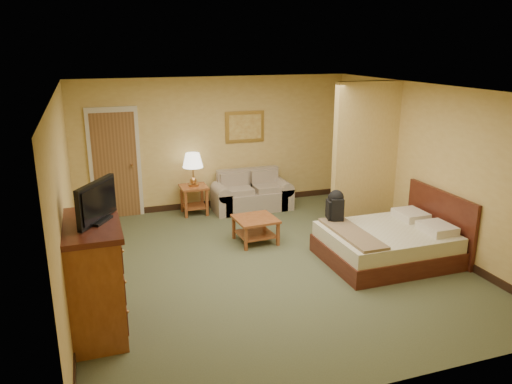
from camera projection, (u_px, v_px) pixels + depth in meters
name	position (u px, v px, depth m)	size (l,w,h in m)	color
floor	(267.00, 264.00, 7.54)	(6.00, 6.00, 0.00)	#4D5436
ceiling	(268.00, 89.00, 6.80)	(6.00, 6.00, 0.00)	white
back_wall	(215.00, 143.00, 9.89)	(5.50, 0.02, 2.60)	tan
left_wall	(64.00, 199.00, 6.32)	(0.02, 6.00, 2.60)	tan
right_wall	(428.00, 166.00, 8.03)	(0.02, 6.00, 2.60)	tan
partition	(365.00, 157.00, 8.68)	(1.20, 0.15, 2.60)	tan
door	(115.00, 164.00, 9.33)	(0.94, 0.16, 2.10)	beige
baseboard	(217.00, 203.00, 10.24)	(5.50, 0.02, 0.12)	black
loveseat	(251.00, 197.00, 9.99)	(1.55, 0.72, 0.78)	gray
side_table	(194.00, 195.00, 9.67)	(0.51, 0.51, 0.56)	brown
table_lamp	(193.00, 161.00, 9.48)	(0.39, 0.39, 0.65)	#B47C42
coffee_table	(255.00, 225.00, 8.29)	(0.70, 0.70, 0.42)	brown
wall_picture	(245.00, 127.00, 9.97)	(0.80, 0.04, 0.63)	#B78E3F
dresser	(94.00, 277.00, 5.61)	(0.65, 1.24, 1.32)	brown
tv	(97.00, 203.00, 5.39)	(0.43, 0.66, 0.45)	black
bed	(390.00, 243.00, 7.61)	(1.91, 1.57, 1.02)	#44180F
backpack	(336.00, 205.00, 7.81)	(0.26, 0.33, 0.51)	black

